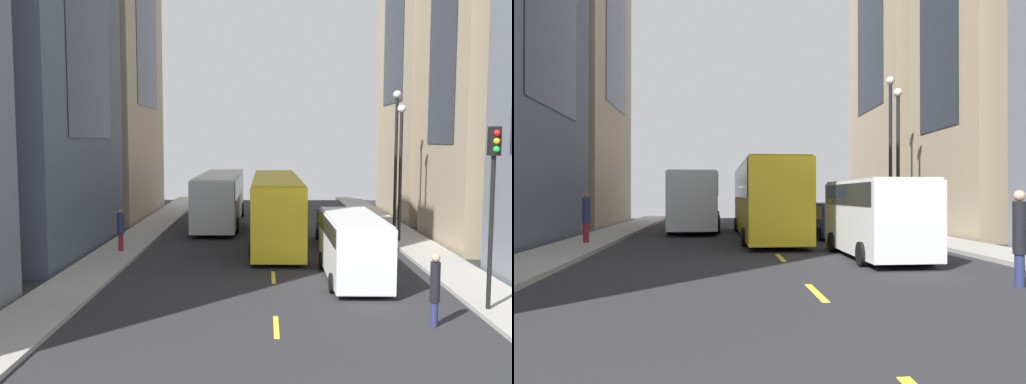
{
  "view_description": "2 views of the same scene",
  "coord_description": "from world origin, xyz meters",
  "views": [
    {
      "loc": [
        -0.33,
        -30.94,
        5.48
      ],
      "look_at": [
        -0.9,
        2.34,
        2.43
      ],
      "focal_mm": 38.82,
      "sensor_mm": 36.0,
      "label": 1
    },
    {
      "loc": [
        -2.11,
        -25.55,
        2.07
      ],
      "look_at": [
        0.51,
        -0.86,
        2.24
      ],
      "focal_mm": 35.37,
      "sensor_mm": 36.0,
      "label": 2
    }
  ],
  "objects": [
    {
      "name": "lane_stripe_7",
      "position": [
        0.0,
        21.0,
        0.01
      ],
      "size": [
        0.16,
        2.0,
        0.01
      ],
      "primitive_type": "cube",
      "color": "yellow",
      "rests_on": "ground"
    },
    {
      "name": "streetlamp_near",
      "position": [
        6.9,
        -1.26,
        4.59
      ],
      "size": [
        0.44,
        0.44,
        7.28
      ],
      "color": "black",
      "rests_on": "ground"
    },
    {
      "name": "building_east_1",
      "position": [
        13.33,
        -1.48,
        11.89
      ],
      "size": [
        8.96,
        7.89,
        23.78
      ],
      "color": "tan",
      "rests_on": "ground"
    },
    {
      "name": "streetlamp_far",
      "position": [
        6.9,
        -0.17,
        5.03
      ],
      "size": [
        0.44,
        0.44,
        8.12
      ],
      "color": "black",
      "rests_on": "ground"
    },
    {
      "name": "sidewalk_east",
      "position": [
        7.55,
        0.0,
        0.07
      ],
      "size": [
        2.3,
        44.0,
        0.15
      ],
      "primitive_type": "cube",
      "color": "#9E9B93",
      "rests_on": "ground"
    },
    {
      "name": "delivery_van_white",
      "position": [
        3.13,
        -9.32,
        1.52
      ],
      "size": [
        2.25,
        6.13,
        2.58
      ],
      "color": "white",
      "rests_on": "ground"
    },
    {
      "name": "lane_stripe_2",
      "position": [
        0.0,
        -9.0,
        0.01
      ],
      "size": [
        0.16,
        2.0,
        0.01
      ],
      "primitive_type": "cube",
      "color": "yellow",
      "rests_on": "ground"
    },
    {
      "name": "pedestrian_waiting_curb",
      "position": [
        4.69,
        -14.84,
        1.19
      ],
      "size": [
        0.29,
        0.29,
        2.19
      ],
      "rotation": [
        0.0,
        0.0,
        0.38
      ],
      "color": "navy",
      "rests_on": "ground"
    },
    {
      "name": "lane_stripe_3",
      "position": [
        0.0,
        -3.0,
        0.01
      ],
      "size": [
        0.16,
        2.0,
        0.01
      ],
      "primitive_type": "cube",
      "color": "yellow",
      "rests_on": "ground"
    },
    {
      "name": "sidewalk_west",
      "position": [
        -7.55,
        0.0,
        0.07
      ],
      "size": [
        2.3,
        44.0,
        0.15
      ],
      "primitive_type": "cube",
      "color": "#9E9B93",
      "rests_on": "ground"
    },
    {
      "name": "pedestrian_crossing_mid",
      "position": [
        -7.4,
        -4.34,
        1.23
      ],
      "size": [
        0.32,
        0.32,
        2.03
      ],
      "rotation": [
        0.0,
        0.0,
        5.95
      ],
      "color": "maroon",
      "rests_on": "ground"
    },
    {
      "name": "ground_plane",
      "position": [
        0.0,
        0.0,
        0.0
      ],
      "size": [
        41.39,
        41.39,
        0.0
      ],
      "primitive_type": "plane",
      "color": "#28282B"
    },
    {
      "name": "lane_stripe_4",
      "position": [
        0.0,
        3.0,
        0.01
      ],
      "size": [
        0.16,
        2.0,
        0.01
      ],
      "primitive_type": "cube",
      "color": "yellow",
      "rests_on": "ground"
    },
    {
      "name": "city_bus_white",
      "position": [
        -3.32,
        5.57,
        2.01
      ],
      "size": [
        2.8,
        12.28,
        3.35
      ],
      "color": "silver",
      "rests_on": "ground"
    },
    {
      "name": "lane_stripe_1",
      "position": [
        0.0,
        -15.0,
        0.01
      ],
      "size": [
        0.16,
        2.0,
        0.01
      ],
      "primitive_type": "cube",
      "color": "yellow",
      "rests_on": "ground"
    },
    {
      "name": "streetcar_yellow",
      "position": [
        0.25,
        -0.78,
        2.12
      ],
      "size": [
        2.7,
        13.62,
        3.59
      ],
      "color": "yellow",
      "rests_on": "ground"
    },
    {
      "name": "lane_stripe_6",
      "position": [
        0.0,
        15.0,
        0.01
      ],
      "size": [
        0.16,
        2.0,
        0.01
      ],
      "primitive_type": "cube",
      "color": "yellow",
      "rests_on": "ground"
    },
    {
      "name": "lane_stripe_5",
      "position": [
        0.0,
        9.0,
        0.01
      ],
      "size": [
        0.16,
        2.0,
        0.01
      ],
      "primitive_type": "cube",
      "color": "yellow",
      "rests_on": "ground"
    },
    {
      "name": "car_blue_0",
      "position": [
        0.99,
        14.18,
        0.92
      ],
      "size": [
        1.96,
        4.17,
        1.55
      ],
      "color": "#2338AD",
      "rests_on": "ground"
    },
    {
      "name": "car_blue_1",
      "position": [
        3.5,
        -1.47,
        1.0
      ],
      "size": [
        1.96,
        4.29,
        1.69
      ],
      "color": "#2338AD",
      "rests_on": "ground"
    }
  ]
}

